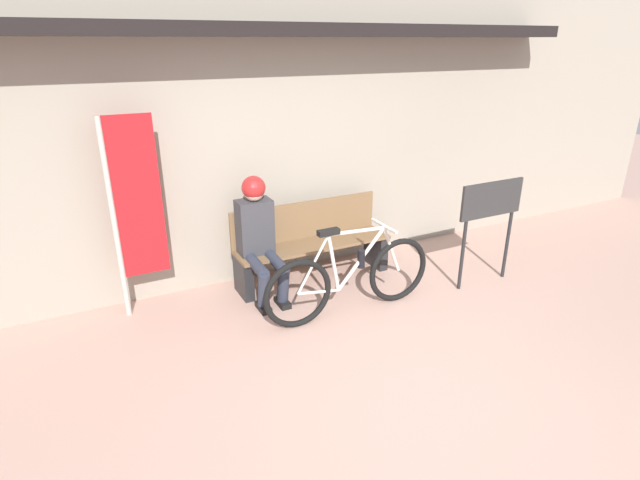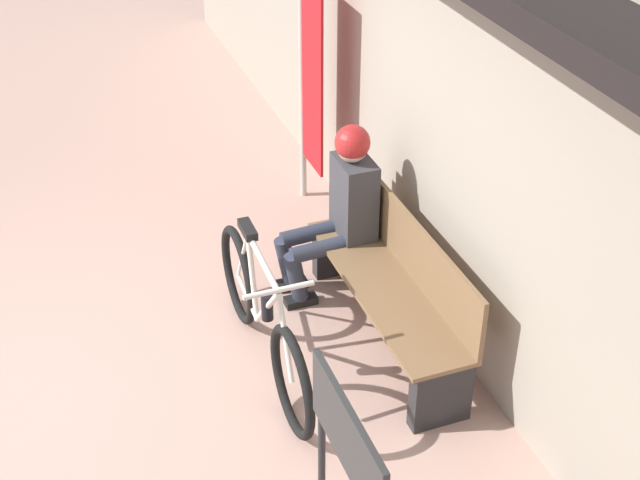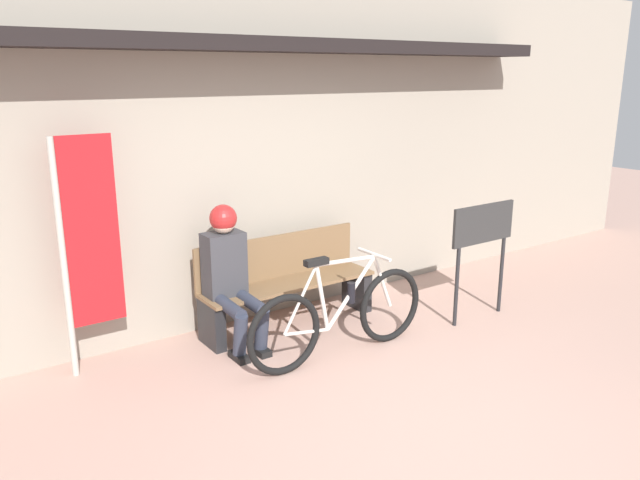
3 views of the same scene
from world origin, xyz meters
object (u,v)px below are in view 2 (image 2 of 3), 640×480
object	(u,v)px
person_seated	(340,201)
banner_pole	(310,81)
signboard	(347,455)
bicycle	(263,320)
park_bench_near	(394,288)

from	to	relation	value
person_seated	banner_pole	bearing A→B (deg)	170.52
person_seated	signboard	xyz separation A→B (m)	(2.18, -0.83, 0.14)
bicycle	person_seated	size ratio (longest dim) A/B	1.42
person_seated	bicycle	bearing A→B (deg)	-50.05
park_bench_near	bicycle	world-z (taller)	bicycle
bicycle	signboard	size ratio (longest dim) A/B	1.56
park_bench_near	signboard	distance (m)	1.87
park_bench_near	bicycle	xyz separation A→B (m)	(-0.01, -0.85, -0.03)
park_bench_near	bicycle	distance (m)	0.85
bicycle	banner_pole	world-z (taller)	banner_pole
park_bench_near	signboard	size ratio (longest dim) A/B	1.51
park_bench_near	signboard	bearing A→B (deg)	-31.17
park_bench_near	person_seated	bearing A→B (deg)	-169.85
person_seated	signboard	bearing A→B (deg)	-20.80
park_bench_near	signboard	world-z (taller)	signboard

